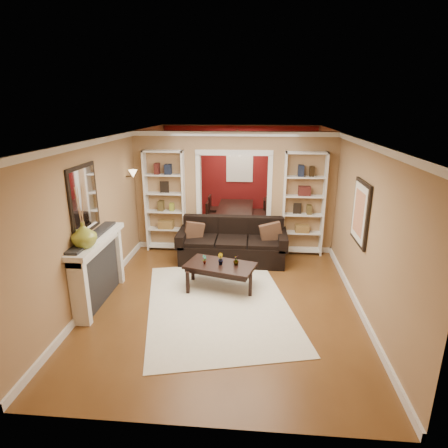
# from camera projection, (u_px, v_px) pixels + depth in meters

# --- Properties ---
(floor) EXTENTS (8.00, 8.00, 0.00)m
(floor) POSITION_uv_depth(u_px,v_px,m) (230.00, 269.00, 7.73)
(floor) COLOR brown
(floor) RESTS_ON ground
(ceiling) EXTENTS (8.00, 8.00, 0.00)m
(ceiling) POSITION_uv_depth(u_px,v_px,m) (230.00, 135.00, 6.91)
(ceiling) COLOR white
(ceiling) RESTS_ON ground
(wall_back) EXTENTS (8.00, 0.00, 8.00)m
(wall_back) POSITION_uv_depth(u_px,v_px,m) (240.00, 172.00, 11.12)
(wall_back) COLOR #A37E56
(wall_back) RESTS_ON ground
(wall_front) EXTENTS (8.00, 0.00, 8.00)m
(wall_front) POSITION_uv_depth(u_px,v_px,m) (200.00, 314.00, 3.52)
(wall_front) COLOR #A37E56
(wall_front) RESTS_ON ground
(wall_left) EXTENTS (0.00, 8.00, 8.00)m
(wall_left) POSITION_uv_depth(u_px,v_px,m) (118.00, 204.00, 7.51)
(wall_left) COLOR #A37E56
(wall_left) RESTS_ON ground
(wall_right) EXTENTS (0.00, 8.00, 8.00)m
(wall_right) POSITION_uv_depth(u_px,v_px,m) (348.00, 209.00, 7.13)
(wall_right) COLOR #A37E56
(wall_right) RESTS_ON ground
(partition_wall) EXTENTS (4.50, 0.15, 2.70)m
(partition_wall) POSITION_uv_depth(u_px,v_px,m) (234.00, 192.00, 8.46)
(partition_wall) COLOR #A37E56
(partition_wall) RESTS_ON floor
(red_back_panel) EXTENTS (4.44, 0.04, 2.64)m
(red_back_panel) POSITION_uv_depth(u_px,v_px,m) (240.00, 173.00, 11.10)
(red_back_panel) COLOR maroon
(red_back_panel) RESTS_ON floor
(dining_window) EXTENTS (0.78, 0.03, 0.98)m
(dining_window) POSITION_uv_depth(u_px,v_px,m) (240.00, 165.00, 10.99)
(dining_window) COLOR #8CA5CC
(dining_window) RESTS_ON wall_back
(area_rug) EXTENTS (3.01, 3.71, 0.01)m
(area_rug) POSITION_uv_depth(u_px,v_px,m) (218.00, 304.00, 6.36)
(area_rug) COLOR white
(area_rug) RESTS_ON floor
(sofa) EXTENTS (2.31, 1.00, 0.90)m
(sofa) POSITION_uv_depth(u_px,v_px,m) (232.00, 241.00, 8.02)
(sofa) COLOR black
(sofa) RESTS_ON floor
(pillow_left) EXTENTS (0.42, 0.25, 0.40)m
(pillow_left) POSITION_uv_depth(u_px,v_px,m) (194.00, 232.00, 8.01)
(pillow_left) COLOR brown
(pillow_left) RESTS_ON sofa
(pillow_right) EXTENTS (0.46, 0.20, 0.45)m
(pillow_right) POSITION_uv_depth(u_px,v_px,m) (271.00, 233.00, 7.87)
(pillow_right) COLOR brown
(pillow_right) RESTS_ON sofa
(coffee_table) EXTENTS (1.37, 0.98, 0.47)m
(coffee_table) POSITION_uv_depth(u_px,v_px,m) (220.00, 276.00, 6.88)
(coffee_table) COLOR black
(coffee_table) RESTS_ON floor
(plant_left) EXTENTS (0.10, 0.11, 0.17)m
(plant_left) POSITION_uv_depth(u_px,v_px,m) (204.00, 259.00, 6.80)
(plant_left) COLOR #336626
(plant_left) RESTS_ON coffee_table
(plant_center) EXTENTS (0.14, 0.15, 0.21)m
(plant_center) POSITION_uv_depth(u_px,v_px,m) (220.00, 259.00, 6.77)
(plant_center) COLOR #336626
(plant_center) RESTS_ON coffee_table
(plant_right) EXTENTS (0.13, 0.13, 0.18)m
(plant_right) POSITION_uv_depth(u_px,v_px,m) (236.00, 260.00, 6.75)
(plant_right) COLOR #336626
(plant_right) RESTS_ON coffee_table
(bookshelf_left) EXTENTS (0.90, 0.30, 2.30)m
(bookshelf_left) POSITION_uv_depth(u_px,v_px,m) (165.00, 201.00, 8.49)
(bookshelf_left) COLOR white
(bookshelf_left) RESTS_ON floor
(bookshelf_right) EXTENTS (0.90, 0.30, 2.30)m
(bookshelf_right) POSITION_uv_depth(u_px,v_px,m) (303.00, 204.00, 8.23)
(bookshelf_right) COLOR white
(bookshelf_right) RESTS_ON floor
(fireplace) EXTENTS (0.32, 1.70, 1.16)m
(fireplace) POSITION_uv_depth(u_px,v_px,m) (100.00, 270.00, 6.30)
(fireplace) COLOR white
(fireplace) RESTS_ON floor
(vase) EXTENTS (0.49, 0.49, 0.40)m
(vase) POSITION_uv_depth(u_px,v_px,m) (84.00, 235.00, 5.67)
(vase) COLOR olive
(vase) RESTS_ON fireplace
(mirror) EXTENTS (0.03, 0.95, 1.10)m
(mirror) POSITION_uv_depth(u_px,v_px,m) (84.00, 200.00, 5.94)
(mirror) COLOR silver
(mirror) RESTS_ON wall_left
(wall_sconce) EXTENTS (0.18, 0.18, 0.22)m
(wall_sconce) POSITION_uv_depth(u_px,v_px,m) (130.00, 175.00, 7.88)
(wall_sconce) COLOR #FFE0A5
(wall_sconce) RESTS_ON wall_left
(framed_art) EXTENTS (0.04, 0.85, 1.05)m
(framed_art) POSITION_uv_depth(u_px,v_px,m) (360.00, 213.00, 6.13)
(framed_art) COLOR black
(framed_art) RESTS_ON wall_right
(dining_table) EXTENTS (1.69, 0.94, 0.60)m
(dining_table) POSITION_uv_depth(u_px,v_px,m) (237.00, 217.00, 10.30)
(dining_table) COLOR black
(dining_table) RESTS_ON floor
(dining_chair_nw) EXTENTS (0.47, 0.47, 0.80)m
(dining_chair_nw) POSITION_uv_depth(u_px,v_px,m) (215.00, 216.00, 10.03)
(dining_chair_nw) COLOR black
(dining_chair_nw) RESTS_ON floor
(dining_chair_ne) EXTENTS (0.53, 0.53, 0.95)m
(dining_chair_ne) POSITION_uv_depth(u_px,v_px,m) (257.00, 214.00, 9.91)
(dining_chair_ne) COLOR black
(dining_chair_ne) RESTS_ON floor
(dining_chair_sw) EXTENTS (0.50, 0.50, 0.84)m
(dining_chair_sw) POSITION_uv_depth(u_px,v_px,m) (218.00, 209.00, 10.59)
(dining_chair_sw) COLOR black
(dining_chair_sw) RESTS_ON floor
(dining_chair_se) EXTENTS (0.48, 0.48, 0.77)m
(dining_chair_se) POSITION_uv_depth(u_px,v_px,m) (257.00, 211.00, 10.51)
(dining_chair_se) COLOR black
(dining_chair_se) RESTS_ON floor
(chandelier) EXTENTS (0.50, 0.50, 0.30)m
(chandelier) POSITION_uv_depth(u_px,v_px,m) (238.00, 154.00, 9.68)
(chandelier) COLOR #312616
(chandelier) RESTS_ON ceiling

